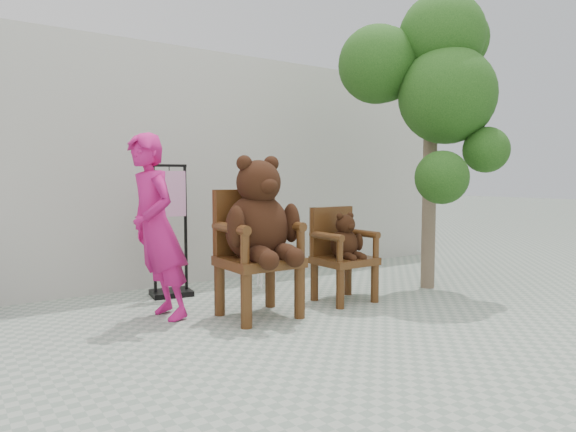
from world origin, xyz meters
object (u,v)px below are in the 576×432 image
at_px(chair_small, 342,246).
at_px(stool_bucket, 267,236).
at_px(person, 157,228).
at_px(display_stand, 171,245).
at_px(tree, 429,70).
at_px(chair_big, 258,227).

height_order(chair_small, stool_bucket, stool_bucket).
bearing_deg(stool_bucket, person, -157.87).
xyz_separation_m(person, display_stand, (0.48, 0.89, -0.30)).
xyz_separation_m(person, tree, (3.25, -0.48, 1.77)).
relative_size(chair_small, person, 0.58).
xyz_separation_m(chair_big, stool_bucket, (0.79, 1.11, -0.24)).
distance_m(chair_big, person, 0.97).
bearing_deg(chair_big, person, 152.83).
relative_size(chair_big, display_stand, 1.04).
bearing_deg(tree, chair_big, 179.13).
xyz_separation_m(person, stool_bucket, (1.65, 0.67, -0.24)).
height_order(display_stand, tree, tree).
distance_m(chair_big, display_stand, 1.41).
relative_size(person, stool_bucket, 1.22).
xyz_separation_m(chair_small, tree, (1.29, -0.07, 2.05)).
bearing_deg(chair_small, person, 168.35).
xyz_separation_m(chair_big, display_stand, (-0.38, 1.33, -0.30)).
bearing_deg(tree, stool_bucket, 144.33).
bearing_deg(chair_small, tree, -3.26).
distance_m(person, tree, 3.73).
height_order(person, tree, tree).
bearing_deg(tree, display_stand, 153.69).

